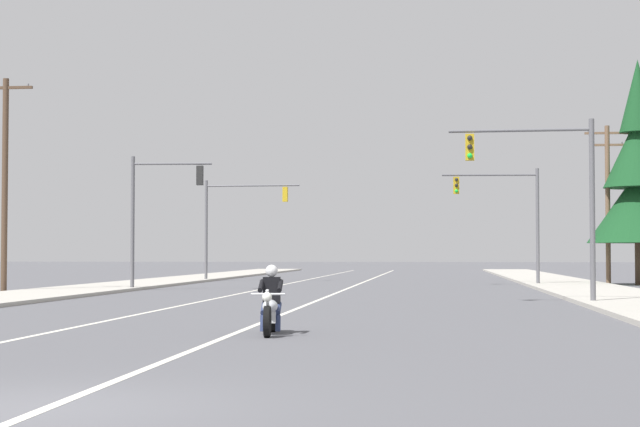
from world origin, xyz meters
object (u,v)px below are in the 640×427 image
object	(u,v)px
traffic_signal_mid_left	(234,213)
utility_pole_left_near	(5,180)
traffic_signal_near_left	(155,203)
traffic_signal_mid_right	(510,208)
conifer_tree_right_verge_far	(639,181)
traffic_signal_near_right	(550,182)
utility_pole_right_far	(608,198)
motorcycle_with_rider	(271,306)

from	to	relation	value
traffic_signal_mid_left	utility_pole_left_near	xyz separation A→B (m)	(-6.22, -19.84, 0.72)
traffic_signal_near_left	traffic_signal_mid_right	world-z (taller)	same
traffic_signal_mid_left	conifer_tree_right_verge_far	distance (m)	23.86
traffic_signal_near_right	traffic_signal_mid_left	xyz separation A→B (m)	(-16.13, 27.69, 0.06)
traffic_signal_near_right	traffic_signal_mid_right	world-z (taller)	same
traffic_signal_mid_left	traffic_signal_mid_right	bearing A→B (deg)	-24.21
utility_pole_left_near	conifer_tree_right_verge_far	bearing A→B (deg)	26.25
utility_pole_right_far	conifer_tree_right_verge_far	world-z (taller)	conifer_tree_right_verge_far
utility_pole_left_near	utility_pole_right_far	size ratio (longest dim) A/B	1.07
traffic_signal_near_right	conifer_tree_right_verge_far	distance (m)	23.52
utility_pole_left_near	traffic_signal_mid_left	bearing A→B (deg)	72.60
traffic_signal_near_left	utility_pole_right_far	xyz separation A→B (m)	(22.21, 10.94, 0.66)
motorcycle_with_rider	traffic_signal_near_left	xyz separation A→B (m)	(-9.45, 25.58, 3.44)
traffic_signal_mid_right	utility_pole_left_near	bearing A→B (deg)	-150.74
utility_pole_left_near	utility_pole_right_far	bearing A→B (deg)	27.93
traffic_signal_mid_right	utility_pole_right_far	xyz separation A→B (m)	(5.41, 2.19, 0.58)
traffic_signal_near_right	utility_pole_left_near	bearing A→B (deg)	160.64
traffic_signal_near_left	traffic_signal_mid_left	bearing A→B (deg)	87.86
motorcycle_with_rider	conifer_tree_right_verge_far	world-z (taller)	conifer_tree_right_verge_far
conifer_tree_right_verge_far	utility_pole_left_near	bearing A→B (deg)	-153.75
traffic_signal_mid_right	utility_pole_left_near	distance (m)	25.70
conifer_tree_right_verge_far	traffic_signal_near_left	bearing A→B (deg)	-155.79
traffic_signal_mid_right	utility_pole_left_near	xyz separation A→B (m)	(-22.41, -12.56, 0.76)
traffic_signal_mid_right	conifer_tree_right_verge_far	xyz separation A→B (m)	(7.02, 1.96, 1.49)
conifer_tree_right_verge_far	traffic_signal_mid_right	bearing A→B (deg)	-164.41
traffic_signal_mid_right	utility_pole_right_far	size ratio (longest dim) A/B	0.72
traffic_signal_near_right	traffic_signal_near_left	xyz separation A→B (m)	(-16.73, 11.66, -0.07)
traffic_signal_near_right	utility_pole_right_far	xyz separation A→B (m)	(5.48, 22.60, 0.59)
traffic_signal_mid_left	utility_pole_left_near	size ratio (longest dim) A/B	0.67
utility_pole_right_far	traffic_signal_near_left	bearing A→B (deg)	-153.77
traffic_signal_mid_right	utility_pole_right_far	bearing A→B (deg)	22.06
motorcycle_with_rider	traffic_signal_mid_right	size ratio (longest dim) A/B	0.35
traffic_signal_mid_left	conifer_tree_right_verge_far	world-z (taller)	conifer_tree_right_verge_far
traffic_signal_near_right	utility_pole_right_far	size ratio (longest dim) A/B	0.72
utility_pole_right_far	motorcycle_with_rider	bearing A→B (deg)	-109.25
traffic_signal_near_right	utility_pole_left_near	distance (m)	23.70
conifer_tree_right_verge_far	traffic_signal_mid_left	bearing A→B (deg)	167.09
traffic_signal_near_right	conifer_tree_right_verge_far	xyz separation A→B (m)	(7.09, 22.37, 1.50)
traffic_signal_mid_left	conifer_tree_right_verge_far	size ratio (longest dim) A/B	0.51
traffic_signal_mid_right	conifer_tree_right_verge_far	bearing A→B (deg)	15.59
traffic_signal_mid_left	utility_pole_right_far	distance (m)	22.20
motorcycle_with_rider	utility_pole_left_near	xyz separation A→B (m)	(-15.07, 21.77, 4.29)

